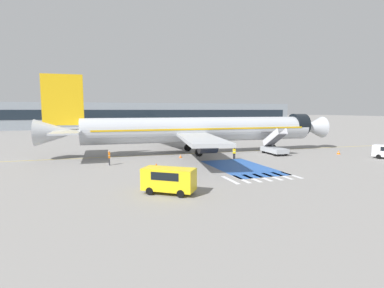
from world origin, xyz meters
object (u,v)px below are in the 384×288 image
fuel_tanker (135,133)px  service_van_0 (169,178)px  airliner (199,129)px  traffic_cone_0 (339,152)px  terminal_building (145,115)px  ground_crew_0 (109,157)px  boarding_stairs_forward (274,148)px  ground_crew_1 (234,152)px  traffic_cone_2 (156,166)px  traffic_cone_1 (181,156)px

fuel_tanker → service_van_0: bearing=-91.2°
airliner → traffic_cone_0: size_ratio=77.29×
fuel_tanker → terminal_building: (12.02, 54.19, 2.95)m
ground_crew_0 → terminal_building: size_ratio=0.01×
traffic_cone_0 → service_van_0: bearing=-157.3°
boarding_stairs_forward → terminal_building: (-5.80, 80.24, 3.78)m
traffic_cone_0 → ground_crew_1: bearing=176.2°
boarding_stairs_forward → traffic_cone_2: 20.64m
traffic_cone_0 → boarding_stairs_forward: bearing=160.9°
airliner → ground_crew_0: (-14.32, -6.26, -2.72)m
airliner → fuel_tanker: bearing=-159.1°
service_van_0 → terminal_building: bearing=27.0°
ground_crew_0 → traffic_cone_0: ground_crew_0 is taller
ground_crew_1 → traffic_cone_0: ground_crew_1 is taller
boarding_stairs_forward → ground_crew_1: size_ratio=3.23×
service_van_0 → traffic_cone_2: bearing=29.4°
fuel_tanker → ground_crew_1: (9.81, -28.18, -0.90)m
traffic_cone_2 → airliner: bearing=48.1°
ground_crew_0 → ground_crew_1: bearing=-92.8°
airliner → terminal_building: bearing=178.5°
service_van_0 → traffic_cone_2: size_ratio=7.01×
terminal_building → traffic_cone_2: bearing=-99.3°
traffic_cone_2 → terminal_building: (14.10, 85.65, 4.47)m
airliner → ground_crew_1: 8.03m
service_van_0 → ground_crew_1: 19.24m
fuel_tanker → service_van_0: fuel_tanker is taller
fuel_tanker → ground_crew_1: fuel_tanker is taller
fuel_tanker → terminal_building: size_ratio=0.07×
service_van_0 → terminal_building: 97.69m
traffic_cone_0 → terminal_building: size_ratio=0.00×
airliner → boarding_stairs_forward: (10.66, -4.89, -2.78)m
fuel_tanker → traffic_cone_2: (-2.08, -31.46, -1.51)m
boarding_stairs_forward → terminal_building: 80.53m
airliner → terminal_building: size_ratio=0.37×
ground_crew_0 → traffic_cone_2: 6.53m
ground_crew_0 → traffic_cone_0: 34.58m
traffic_cone_0 → airliner: bearing=157.9°
airliner → traffic_cone_1: size_ratio=97.64×
traffic_cone_2 → terminal_building: 86.92m
airliner → ground_crew_0: bearing=-64.2°
fuel_tanker → traffic_cone_0: 40.16m
ground_crew_0 → traffic_cone_0: size_ratio=3.04×
ground_crew_1 → traffic_cone_1: (-6.84, 3.53, -0.70)m
fuel_tanker → traffic_cone_0: bearing=-43.7°
terminal_building → fuel_tanker: bearing=-102.5°
service_van_0 → terminal_building: terminal_building is taller
airliner → boarding_stairs_forward: bearing=67.5°
ground_crew_0 → traffic_cone_0: bearing=-93.4°
ground_crew_1 → terminal_building: terminal_building is taller
boarding_stairs_forward → terminal_building: terminal_building is taller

